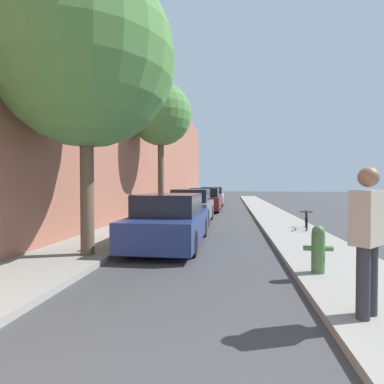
{
  "coord_description": "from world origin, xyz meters",
  "views": [
    {
      "loc": [
        0.79,
        -0.4,
        1.69
      ],
      "look_at": [
        -0.62,
        10.2,
        1.43
      ],
      "focal_mm": 28.33,
      "sensor_mm": 36.0,
      "label": 1
    }
  ],
  "objects": [
    {
      "name": "street_tree_near",
      "position": [
        -2.43,
        6.0,
        4.5
      ],
      "size": [
        3.97,
        3.97,
        6.38
      ],
      "color": "brown",
      "rests_on": "sidewalk_left"
    },
    {
      "name": "building_facade_left",
      "position": [
        -4.25,
        16.0,
        4.48
      ],
      "size": [
        0.7,
        52.0,
        8.96
      ],
      "color": "#9E604C",
      "rests_on": "ground"
    },
    {
      "name": "ground_plane",
      "position": [
        0.0,
        16.0,
        0.0
      ],
      "size": [
        120.0,
        120.0,
        0.0
      ],
      "primitive_type": "plane",
      "color": "#3D3D3F"
    },
    {
      "name": "parked_car_navy",
      "position": [
        -0.92,
        7.89,
        0.67
      ],
      "size": [
        1.77,
        4.45,
        1.43
      ],
      "color": "black",
      "rests_on": "ground"
    },
    {
      "name": "fire_hydrant",
      "position": [
        2.31,
        5.2,
        0.55
      ],
      "size": [
        0.5,
        0.23,
        0.84
      ],
      "color": "#47703D",
      "rests_on": "sidewalk_right"
    },
    {
      "name": "parked_car_maroon",
      "position": [
        -0.91,
        18.67,
        0.7
      ],
      "size": [
        1.91,
        3.95,
        1.48
      ],
      "color": "black",
      "rests_on": "ground"
    },
    {
      "name": "bicycle",
      "position": [
        3.41,
        10.76,
        0.45
      ],
      "size": [
        0.46,
        1.52,
        0.63
      ],
      "rotation": [
        0.0,
        0.0,
        -0.2
      ],
      "color": "black",
      "rests_on": "sidewalk_right"
    },
    {
      "name": "pedestrian",
      "position": [
        2.37,
        3.39,
        1.12
      ],
      "size": [
        0.51,
        0.51,
        1.77
      ],
      "rotation": [
        0.0,
        0.0,
        0.8
      ],
      "color": "#2D2D33",
      "rests_on": "sidewalk_right"
    },
    {
      "name": "parked_car_red",
      "position": [
        -0.93,
        29.51,
        0.62
      ],
      "size": [
        1.81,
        4.36,
        1.29
      ],
      "color": "black",
      "rests_on": "ground"
    },
    {
      "name": "parked_car_grey",
      "position": [
        -0.99,
        12.94,
        0.71
      ],
      "size": [
        1.71,
        4.08,
        1.49
      ],
      "color": "black",
      "rests_on": "ground"
    },
    {
      "name": "street_tree_far",
      "position": [
        -2.56,
        13.63,
        4.96
      ],
      "size": [
        2.92,
        2.92,
        6.34
      ],
      "color": "brown",
      "rests_on": "sidewalk_left"
    },
    {
      "name": "parked_car_silver",
      "position": [
        -0.82,
        23.94,
        0.71
      ],
      "size": [
        1.81,
        3.95,
        1.5
      ],
      "color": "black",
      "rests_on": "ground"
    },
    {
      "name": "sidewalk_right",
      "position": [
        2.9,
        16.0,
        0.06
      ],
      "size": [
        2.0,
        52.0,
        0.12
      ],
      "color": "gray",
      "rests_on": "ground"
    },
    {
      "name": "sidewalk_left",
      "position": [
        -2.9,
        16.0,
        0.06
      ],
      "size": [
        2.0,
        52.0,
        0.12
      ],
      "color": "gray",
      "rests_on": "ground"
    }
  ]
}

